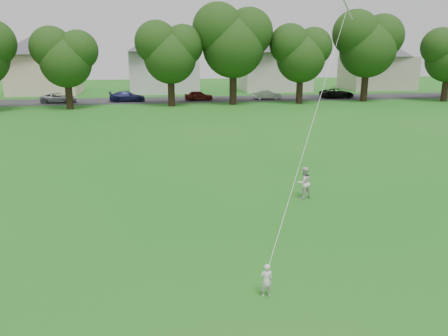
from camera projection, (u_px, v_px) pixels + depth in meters
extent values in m
plane|color=#166217|center=(210.00, 265.00, 12.43)|extent=(160.00, 160.00, 0.00)
cube|color=#2D2D30|center=(167.00, 100.00, 52.45)|extent=(90.00, 7.00, 0.01)
imported|color=silver|center=(266.00, 280.00, 10.74)|extent=(0.33, 0.22, 0.89)
imported|color=silver|center=(304.00, 183.00, 17.84)|extent=(0.76, 0.66, 1.33)
plane|color=white|center=(347.00, 8.00, 18.10)|extent=(0.82, 1.13, 0.89)
cylinder|color=white|center=(317.00, 107.00, 14.40)|extent=(0.01, 0.01, 12.52)
cylinder|color=black|center=(69.00, 93.00, 44.21)|extent=(0.71, 0.71, 3.16)
cylinder|color=black|center=(171.00, 90.00, 46.57)|extent=(0.73, 0.73, 3.43)
cylinder|color=black|center=(233.00, 85.00, 47.90)|extent=(0.80, 0.80, 4.17)
cylinder|color=black|center=(300.00, 88.00, 48.85)|extent=(0.73, 0.73, 3.36)
cylinder|color=black|center=(365.00, 84.00, 50.79)|extent=(0.78, 0.78, 3.98)
cylinder|color=black|center=(445.00, 87.00, 50.89)|extent=(0.72, 0.72, 3.23)
imported|color=gray|center=(59.00, 98.00, 49.54)|extent=(4.04, 1.98, 1.11)
imported|color=#13153C|center=(127.00, 96.00, 50.66)|extent=(4.15, 1.81, 1.19)
imported|color=#581911|center=(199.00, 96.00, 51.90)|extent=(3.43, 1.54, 1.15)
imported|color=#ADADAD|center=(267.00, 95.00, 53.15)|extent=(3.39, 1.23, 1.11)
imported|color=black|center=(337.00, 93.00, 54.47)|extent=(4.24, 1.97, 1.18)
cube|color=beige|center=(45.00, 74.00, 58.91)|extent=(8.83, 7.07, 5.29)
pyramid|color=#444247|center=(40.00, 31.00, 57.45)|extent=(12.74, 12.74, 2.91)
cube|color=silver|center=(164.00, 72.00, 61.24)|extent=(9.30, 7.28, 5.62)
pyramid|color=#444247|center=(163.00, 28.00, 59.68)|extent=(13.42, 13.42, 3.09)
cube|color=beige|center=(275.00, 71.00, 63.63)|extent=(9.55, 7.12, 5.52)
pyramid|color=#444247|center=(276.00, 30.00, 62.10)|extent=(13.78, 13.78, 3.04)
cube|color=#B4AD95|center=(377.00, 73.00, 66.09)|extent=(9.76, 7.03, 4.88)
pyramid|color=#444247|center=(380.00, 38.00, 64.73)|extent=(14.08, 14.08, 2.69)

